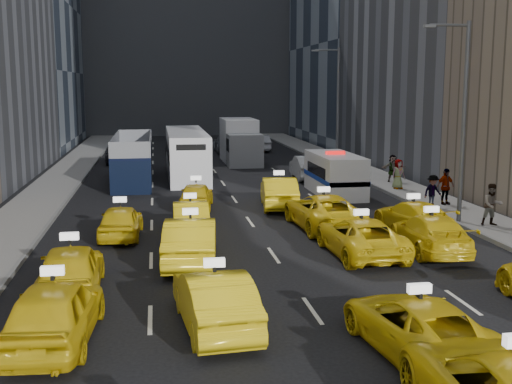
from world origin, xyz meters
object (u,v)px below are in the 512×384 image
Objects in this scene: double_decker at (133,159)px; city_bus at (186,154)px; box_truck at (240,141)px; nypd_van at (335,175)px.

double_decker is 0.85× the size of city_bus.
double_decker is 1.32× the size of box_truck.
city_bus is at bearing 134.66° from nypd_van.
box_truck is (-3.37, 16.15, 0.60)m from nypd_van.
city_bus is at bearing 28.44° from double_decker.
nypd_van is 0.57× the size of double_decker.
nypd_van is 0.75× the size of box_truck.
double_decker is 4.16m from city_bus.
nypd_van is at bearing -33.03° from double_decker.
double_decker is at bearing 152.34° from nypd_van.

